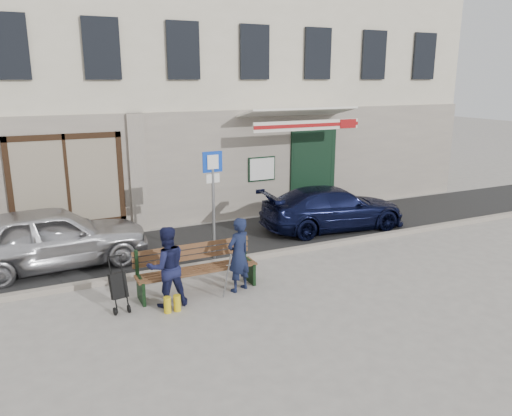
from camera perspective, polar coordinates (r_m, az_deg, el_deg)
ground at (r=10.24m, az=1.08°, el=-8.91°), size 80.00×80.00×0.00m
asphalt_lane at (r=12.90m, az=-5.09°, el=-3.89°), size 60.00×3.20×0.01m
curb at (r=11.48m, az=-2.28°, el=-5.93°), size 60.00×0.18×0.12m
building at (r=17.39m, az=-11.95°, el=17.24°), size 20.00×8.27×10.00m
car_silver at (r=11.86m, az=-22.25°, el=-3.11°), size 4.19×1.88×1.40m
car_navy at (r=14.00m, az=8.80°, el=-0.01°), size 4.23×2.01×1.19m
parking_sign at (r=11.29m, az=-4.93°, el=2.21°), size 0.47×0.08×2.52m
bench at (r=9.90m, az=-6.99°, el=-7.00°), size 2.40×1.17×0.98m
man at (r=9.78m, az=-2.00°, el=-5.36°), size 0.64×0.54×1.49m
woman at (r=9.28m, az=-10.16°, el=-6.62°), size 0.74×0.57×1.52m
stroller at (r=9.42m, az=-15.44°, el=-8.69°), size 0.32×0.43×1.00m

